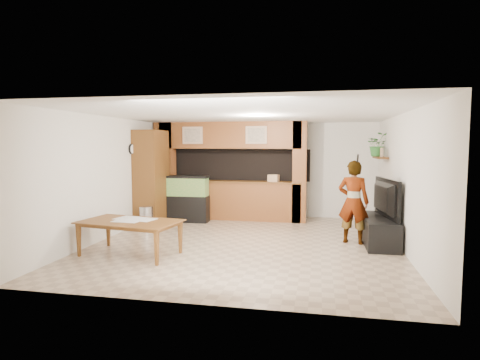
% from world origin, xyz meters
% --- Properties ---
extents(floor, '(6.50, 6.50, 0.00)m').
position_xyz_m(floor, '(0.00, 0.00, 0.00)').
color(floor, gray).
rests_on(floor, ground).
extents(ceiling, '(6.50, 6.50, 0.00)m').
position_xyz_m(ceiling, '(0.00, 0.00, 2.60)').
color(ceiling, white).
rests_on(ceiling, wall_back).
extents(wall_back, '(6.00, 0.00, 6.00)m').
position_xyz_m(wall_back, '(0.00, 3.25, 1.30)').
color(wall_back, beige).
rests_on(wall_back, floor).
extents(wall_left, '(0.00, 6.50, 6.50)m').
position_xyz_m(wall_left, '(-3.00, 0.00, 1.30)').
color(wall_left, beige).
rests_on(wall_left, floor).
extents(wall_right, '(0.00, 6.50, 6.50)m').
position_xyz_m(wall_right, '(3.00, 0.00, 1.30)').
color(wall_right, beige).
rests_on(wall_right, floor).
extents(partition, '(4.20, 0.99, 2.60)m').
position_xyz_m(partition, '(-0.95, 2.64, 1.31)').
color(partition, brown).
rests_on(partition, floor).
extents(wall_clock, '(0.05, 0.25, 0.25)m').
position_xyz_m(wall_clock, '(-2.97, 1.00, 1.90)').
color(wall_clock, black).
rests_on(wall_clock, wall_left).
extents(wall_shelf, '(0.25, 0.90, 0.04)m').
position_xyz_m(wall_shelf, '(2.85, 1.95, 1.70)').
color(wall_shelf, brown).
rests_on(wall_shelf, wall_right).
extents(pantry_cabinet, '(0.59, 0.97, 2.36)m').
position_xyz_m(pantry_cabinet, '(-2.70, 1.49, 1.18)').
color(pantry_cabinet, brown).
rests_on(pantry_cabinet, floor).
extents(trash_can, '(0.30, 0.30, 0.56)m').
position_xyz_m(trash_can, '(-2.52, 0.75, 0.28)').
color(trash_can, '#B2B2B7').
rests_on(trash_can, floor).
extents(aquarium, '(1.08, 0.41, 1.20)m').
position_xyz_m(aquarium, '(-1.90, 1.95, 0.59)').
color(aquarium, black).
rests_on(aquarium, floor).
extents(tv_stand, '(0.60, 1.64, 0.55)m').
position_xyz_m(tv_stand, '(2.65, 0.42, 0.27)').
color(tv_stand, black).
rests_on(tv_stand, floor).
extents(television, '(0.40, 1.36, 0.78)m').
position_xyz_m(television, '(2.65, 0.42, 0.94)').
color(television, black).
rests_on(television, tv_stand).
extents(photo_frame, '(0.04, 0.16, 0.21)m').
position_xyz_m(photo_frame, '(2.85, 1.80, 1.83)').
color(photo_frame, tan).
rests_on(photo_frame, wall_shelf).
extents(potted_plant, '(0.56, 0.50, 0.57)m').
position_xyz_m(potted_plant, '(2.82, 2.26, 2.01)').
color(potted_plant, '#2D702D').
rests_on(potted_plant, wall_shelf).
extents(person, '(0.70, 0.56, 1.69)m').
position_xyz_m(person, '(2.13, 0.40, 0.85)').
color(person, '#A97D5C').
rests_on(person, floor).
extents(microphone, '(0.04, 0.10, 0.16)m').
position_xyz_m(microphone, '(2.18, 0.24, 1.74)').
color(microphone, black).
rests_on(microphone, person).
extents(dining_table, '(1.91, 1.25, 0.63)m').
position_xyz_m(dining_table, '(-1.91, -1.33, 0.31)').
color(dining_table, brown).
rests_on(dining_table, floor).
extents(newspaper_a, '(0.51, 0.39, 0.01)m').
position_xyz_m(newspaper_a, '(-1.95, -1.30, 0.63)').
color(newspaper_a, silver).
rests_on(newspaper_a, dining_table).
extents(newspaper_b, '(0.63, 0.52, 0.01)m').
position_xyz_m(newspaper_b, '(-1.99, -1.09, 0.63)').
color(newspaper_b, silver).
rests_on(newspaper_b, dining_table).
extents(newspaper_c, '(0.56, 0.46, 0.01)m').
position_xyz_m(newspaper_c, '(-1.76, -1.13, 0.63)').
color(newspaper_c, silver).
rests_on(newspaper_c, dining_table).
extents(counter_box, '(0.31, 0.24, 0.18)m').
position_xyz_m(counter_box, '(0.28, 2.45, 1.13)').
color(counter_box, tan).
rests_on(counter_box, partition).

